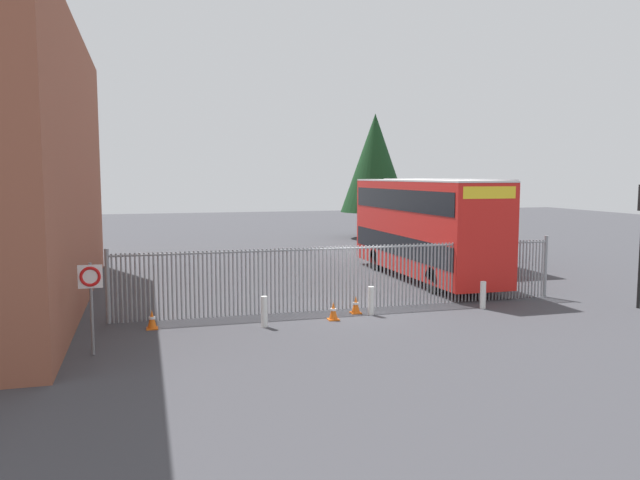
{
  "coord_description": "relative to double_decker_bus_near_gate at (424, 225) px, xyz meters",
  "views": [
    {
      "loc": [
        -6.86,
        -20.11,
        4.61
      ],
      "look_at": [
        0.0,
        4.0,
        2.0
      ],
      "focal_mm": 34.86,
      "sensor_mm": 36.0,
      "label": 1
    }
  ],
  "objects": [
    {
      "name": "bollard_near_right",
      "position": [
        -0.7,
        -6.3,
        -1.95
      ],
      "size": [
        0.2,
        0.2,
        0.95
      ],
      "primitive_type": "cylinder",
      "color": "silver",
      "rests_on": "ground"
    },
    {
      "name": "traffic_cone_near_kerb",
      "position": [
        -11.83,
        -6.17,
        -2.13
      ],
      "size": [
        0.34,
        0.34,
        0.59
      ],
      "color": "orange",
      "rests_on": "ground"
    },
    {
      "name": "palisade_fence",
      "position": [
        -5.23,
        -5.09,
        -1.24
      ],
      "size": [
        15.92,
        0.14,
        2.35
      ],
      "color": "gray",
      "rests_on": "ground"
    },
    {
      "name": "speed_limit_sign_post",
      "position": [
        -13.33,
        -8.58,
        -0.65
      ],
      "size": [
        0.6,
        0.14,
        2.4
      ],
      "color": "slate",
      "rests_on": "ground"
    },
    {
      "name": "double_decker_bus_near_gate",
      "position": [
        0.0,
        0.0,
        0.0
      ],
      "size": [
        2.54,
        10.81,
        4.42
      ],
      "color": "red",
      "rests_on": "ground"
    },
    {
      "name": "traffic_cone_by_gate",
      "position": [
        -6.22,
        -6.55,
        -2.13
      ],
      "size": [
        0.34,
        0.34,
        0.59
      ],
      "color": "orange",
      "rests_on": "ground"
    },
    {
      "name": "tree_tall_back",
      "position": [
        4.5,
        17.91,
        3.09
      ],
      "size": [
        5.03,
        5.03,
        9.12
      ],
      "color": "#4C3823",
      "rests_on": "ground"
    },
    {
      "name": "double_decker_bus_behind_fence_left",
      "position": [
        3.81,
        5.86,
        0.0
      ],
      "size": [
        2.54,
        10.81,
        4.42
      ],
      "color": "red",
      "rests_on": "ground"
    },
    {
      "name": "bollard_center_front",
      "position": [
        -4.8,
        -6.19,
        -1.95
      ],
      "size": [
        0.2,
        0.2,
        0.95
      ],
      "primitive_type": "cylinder",
      "color": "silver",
      "rests_on": "ground"
    },
    {
      "name": "bollard_near_left",
      "position": [
        -8.52,
        -6.85,
        -1.95
      ],
      "size": [
        0.2,
        0.2,
        0.95
      ],
      "primitive_type": "cylinder",
      "color": "silver",
      "rests_on": "ground"
    },
    {
      "name": "ground_plane",
      "position": [
        -5.11,
        2.91,
        -2.42
      ],
      "size": [
        100.0,
        100.0,
        0.0
      ],
      "primitive_type": "plane",
      "color": "#3D3D42"
    },
    {
      "name": "traffic_cone_mid_forecourt",
      "position": [
        -5.22,
        -5.84,
        -2.13
      ],
      "size": [
        0.34,
        0.34,
        0.59
      ],
      "color": "orange",
      "rests_on": "ground"
    }
  ]
}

